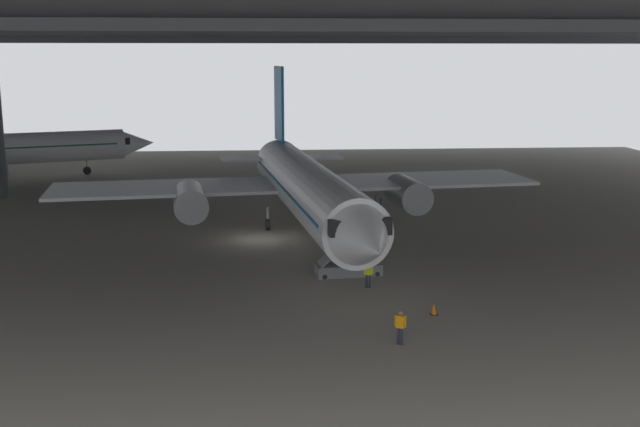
{
  "coord_description": "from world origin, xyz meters",
  "views": [
    {
      "loc": [
        0.24,
        -55.2,
        13.16
      ],
      "look_at": [
        4.15,
        -3.91,
        2.68
      ],
      "focal_mm": 43.45,
      "sensor_mm": 36.0,
      "label": 1
    }
  ],
  "objects": [
    {
      "name": "ground_plane",
      "position": [
        0.0,
        0.0,
        0.0
      ],
      "size": [
        110.0,
        110.0,
        0.0
      ],
      "primitive_type": "plane",
      "color": "gray"
    },
    {
      "name": "hangar_structure",
      "position": [
        -0.08,
        13.74,
        15.83
      ],
      "size": [
        121.0,
        99.0,
        16.47
      ],
      "color": "#4C4F54",
      "rests_on": "ground_plane"
    },
    {
      "name": "crew_worker_by_stairs",
      "position": [
        6.29,
        -12.51,
        0.88
      ],
      "size": [
        0.55,
        0.25,
        1.56
      ],
      "color": "#232838",
      "rests_on": "ground_plane"
    },
    {
      "name": "boarding_stairs",
      "position": [
        5.52,
        -9.68,
        0.75
      ],
      "size": [
        4.51,
        1.97,
        4.83
      ],
      "color": "slate",
      "rests_on": "ground_plane"
    },
    {
      "name": "traffic_cone_orange",
      "position": [
        9.05,
        -17.46,
        0.29
      ],
      "size": [
        0.36,
        0.36,
        0.6
      ],
      "color": "black",
      "rests_on": "ground_plane"
    },
    {
      "name": "crew_worker_near_nose",
      "position": [
        6.53,
        -21.55,
        0.94
      ],
      "size": [
        0.52,
        0.34,
        1.65
      ],
      "color": "#232838",
      "rests_on": "ground_plane"
    },
    {
      "name": "airplane_main",
      "position": [
        3.54,
        1.12,
        3.6
      ],
      "size": [
        38.58,
        39.71,
        12.29
      ],
      "color": "white",
      "rests_on": "ground_plane"
    }
  ]
}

